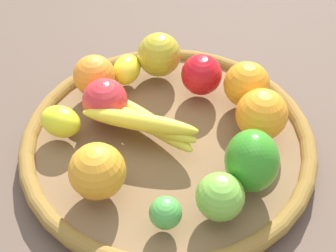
{
  "coord_description": "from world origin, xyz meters",
  "views": [
    {
      "loc": [
        -0.38,
        -0.39,
        0.61
      ],
      "look_at": [
        0.0,
        0.0,
        0.06
      ],
      "focal_mm": 52.68,
      "sensor_mm": 36.0,
      "label": 1
    }
  ],
  "objects_px": {
    "orange_3": "(97,171)",
    "apple_1": "(159,55)",
    "apple_0": "(105,101)",
    "apple_3": "(201,75)",
    "bell_pepper": "(252,161)",
    "apple_2": "(220,197)",
    "orange_2": "(94,76)",
    "lemon_1": "(127,69)",
    "orange_1": "(247,84)",
    "orange_0": "(262,114)",
    "banana_bunch": "(144,122)",
    "lime_0": "(166,213)",
    "lemon_0": "(61,121)"
  },
  "relations": [
    {
      "from": "lime_0",
      "to": "apple_2",
      "type": "distance_m",
      "value": 0.08
    },
    {
      "from": "apple_0",
      "to": "orange_3",
      "type": "relative_size",
      "value": 0.9
    },
    {
      "from": "apple_0",
      "to": "lime_0",
      "type": "bearing_deg",
      "value": -108.16
    },
    {
      "from": "bell_pepper",
      "to": "apple_2",
      "type": "xyz_separation_m",
      "value": [
        -0.07,
        -0.0,
        -0.01
      ]
    },
    {
      "from": "bell_pepper",
      "to": "lemon_1",
      "type": "bearing_deg",
      "value": 31.55
    },
    {
      "from": "lime_0",
      "to": "apple_0",
      "type": "bearing_deg",
      "value": 71.84
    },
    {
      "from": "apple_3",
      "to": "orange_1",
      "type": "relative_size",
      "value": 0.91
    },
    {
      "from": "apple_0",
      "to": "orange_1",
      "type": "height_order",
      "value": "orange_1"
    },
    {
      "from": "apple_2",
      "to": "orange_0",
      "type": "bearing_deg",
      "value": 20.05
    },
    {
      "from": "lemon_1",
      "to": "orange_3",
      "type": "bearing_deg",
      "value": -139.48
    },
    {
      "from": "banana_bunch",
      "to": "apple_0",
      "type": "bearing_deg",
      "value": 105.15
    },
    {
      "from": "apple_3",
      "to": "orange_0",
      "type": "bearing_deg",
      "value": -93.23
    },
    {
      "from": "apple_0",
      "to": "lemon_0",
      "type": "relative_size",
      "value": 1.1
    },
    {
      "from": "apple_1",
      "to": "bell_pepper",
      "type": "distance_m",
      "value": 0.29
    },
    {
      "from": "orange_2",
      "to": "apple_2",
      "type": "bearing_deg",
      "value": -95.83
    },
    {
      "from": "apple_0",
      "to": "apple_1",
      "type": "height_order",
      "value": "apple_1"
    },
    {
      "from": "apple_0",
      "to": "lemon_1",
      "type": "bearing_deg",
      "value": 29.94
    },
    {
      "from": "apple_0",
      "to": "apple_3",
      "type": "height_order",
      "value": "apple_0"
    },
    {
      "from": "orange_0",
      "to": "apple_2",
      "type": "xyz_separation_m",
      "value": [
        -0.16,
        -0.06,
        -0.01
      ]
    },
    {
      "from": "bell_pepper",
      "to": "orange_2",
      "type": "bearing_deg",
      "value": 42.77
    },
    {
      "from": "lime_0",
      "to": "orange_1",
      "type": "xyz_separation_m",
      "value": [
        0.26,
        0.08,
        0.02
      ]
    },
    {
      "from": "apple_0",
      "to": "bell_pepper",
      "type": "height_order",
      "value": "bell_pepper"
    },
    {
      "from": "orange_3",
      "to": "banana_bunch",
      "type": "relative_size",
      "value": 0.43
    },
    {
      "from": "lemon_0",
      "to": "apple_1",
      "type": "bearing_deg",
      "value": 1.56
    },
    {
      "from": "apple_2",
      "to": "apple_3",
      "type": "bearing_deg",
      "value": 49.24
    },
    {
      "from": "lemon_1",
      "to": "orange_1",
      "type": "bearing_deg",
      "value": -59.54
    },
    {
      "from": "orange_3",
      "to": "bell_pepper",
      "type": "relative_size",
      "value": 0.85
    },
    {
      "from": "orange_3",
      "to": "orange_0",
      "type": "relative_size",
      "value": 1.0
    },
    {
      "from": "lime_0",
      "to": "orange_1",
      "type": "bearing_deg",
      "value": 17.7
    },
    {
      "from": "apple_0",
      "to": "lemon_1",
      "type": "distance_m",
      "value": 0.1
    },
    {
      "from": "lemon_1",
      "to": "bell_pepper",
      "type": "height_order",
      "value": "bell_pepper"
    },
    {
      "from": "orange_1",
      "to": "apple_3",
      "type": "bearing_deg",
      "value": 114.36
    },
    {
      "from": "orange_1",
      "to": "banana_bunch",
      "type": "bearing_deg",
      "value": 160.97
    },
    {
      "from": "orange_3",
      "to": "apple_1",
      "type": "height_order",
      "value": "orange_3"
    },
    {
      "from": "orange_0",
      "to": "orange_1",
      "type": "xyz_separation_m",
      "value": [
        0.04,
        0.06,
        -0.0
      ]
    },
    {
      "from": "orange_0",
      "to": "banana_bunch",
      "type": "relative_size",
      "value": 0.43
    },
    {
      "from": "orange_1",
      "to": "apple_2",
      "type": "bearing_deg",
      "value": -148.6
    },
    {
      "from": "orange_3",
      "to": "lemon_0",
      "type": "xyz_separation_m",
      "value": [
        0.03,
        0.13,
        -0.02
      ]
    },
    {
      "from": "apple_3",
      "to": "lemon_1",
      "type": "height_order",
      "value": "apple_3"
    },
    {
      "from": "apple_1",
      "to": "orange_1",
      "type": "xyz_separation_m",
      "value": [
        0.05,
        -0.16,
        -0.0
      ]
    },
    {
      "from": "lemon_0",
      "to": "orange_3",
      "type": "bearing_deg",
      "value": -101.7
    },
    {
      "from": "banana_bunch",
      "to": "orange_1",
      "type": "distance_m",
      "value": 0.19
    },
    {
      "from": "orange_2",
      "to": "apple_1",
      "type": "distance_m",
      "value": 0.12
    },
    {
      "from": "lime_0",
      "to": "lemon_0",
      "type": "bearing_deg",
      "value": 90.56
    },
    {
      "from": "apple_0",
      "to": "orange_3",
      "type": "xyz_separation_m",
      "value": [
        -0.1,
        -0.11,
        0.0
      ]
    },
    {
      "from": "apple_3",
      "to": "lime_0",
      "type": "relative_size",
      "value": 1.55
    },
    {
      "from": "lime_0",
      "to": "banana_bunch",
      "type": "relative_size",
      "value": 0.24
    },
    {
      "from": "orange_0",
      "to": "apple_1",
      "type": "distance_m",
      "value": 0.22
    },
    {
      "from": "apple_3",
      "to": "orange_2",
      "type": "height_order",
      "value": "orange_2"
    },
    {
      "from": "lemon_0",
      "to": "lime_0",
      "type": "bearing_deg",
      "value": -89.44
    }
  ]
}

